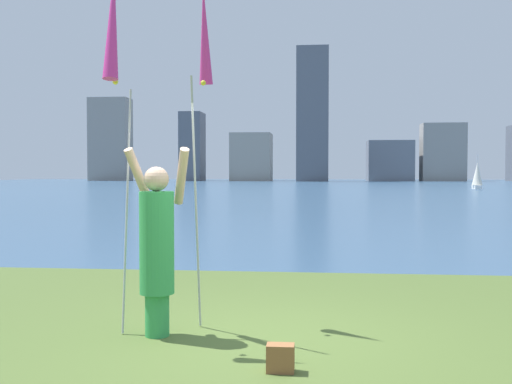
# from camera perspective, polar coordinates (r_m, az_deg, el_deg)

# --- Properties ---
(ground) EXTENTS (120.00, 138.00, 0.12)m
(ground) POSITION_cam_1_polar(r_m,az_deg,el_deg) (57.22, 5.14, 0.16)
(ground) COLOR #475B28
(person) EXTENTS (0.75, 0.55, 2.04)m
(person) POSITION_cam_1_polar(r_m,az_deg,el_deg) (6.60, -9.31, -4.80)
(person) COLOR green
(person) RESTS_ON ground
(kite_flag_left) EXTENTS (0.16, 0.77, 3.93)m
(kite_flag_left) POSITION_cam_1_polar(r_m,az_deg,el_deg) (6.62, -13.31, 14.55)
(kite_flag_left) COLOR #B2B2B7
(kite_flag_left) RESTS_ON ground
(kite_flag_right) EXTENTS (0.16, 0.96, 3.95)m
(kite_flag_right) POSITION_cam_1_polar(r_m,az_deg,el_deg) (7.31, -4.90, 13.82)
(kite_flag_right) COLOR #B2B2B7
(kite_flag_right) RESTS_ON ground
(bag) EXTENTS (0.25, 0.16, 0.25)m
(bag) POSITION_cam_1_polar(r_m,az_deg,el_deg) (5.55, 2.32, -15.37)
(bag) COLOR brown
(bag) RESTS_ON ground
(sailboat_5) EXTENTS (1.08, 2.05, 3.41)m
(sailboat_5) POSITION_cam_1_polar(r_m,az_deg,el_deg) (62.86, 20.12, 1.41)
(sailboat_5) COLOR white
(sailboat_5) RESTS_ON ground
(skyline_tower_0) EXTENTS (7.07, 4.54, 14.97)m
(skyline_tower_0) POSITION_cam_1_polar(r_m,az_deg,el_deg) (113.85, -13.55, 4.83)
(skyline_tower_0) COLOR gray
(skyline_tower_0) RESTS_ON ground
(skyline_tower_1) EXTENTS (3.85, 5.58, 12.11)m
(skyline_tower_1) POSITION_cam_1_polar(r_m,az_deg,el_deg) (108.47, -6.02, 4.26)
(skyline_tower_1) COLOR #565B66
(skyline_tower_1) RESTS_ON ground
(skyline_tower_2) EXTENTS (7.02, 7.19, 8.36)m
(skyline_tower_2) POSITION_cam_1_polar(r_m,az_deg,el_deg) (107.12, -0.42, 3.30)
(skyline_tower_2) COLOR gray
(skyline_tower_2) RESTS_ON ground
(skyline_tower_3) EXTENTS (5.36, 3.90, 22.55)m
(skyline_tower_3) POSITION_cam_1_polar(r_m,az_deg,el_deg) (103.22, 5.34, 7.28)
(skyline_tower_3) COLOR #565B66
(skyline_tower_3) RESTS_ON ground
(skyline_tower_4) EXTENTS (7.77, 6.08, 7.00)m
(skyline_tower_4) POSITION_cam_1_polar(r_m,az_deg,el_deg) (108.21, 12.49, 2.88)
(skyline_tower_4) COLOR slate
(skyline_tower_4) RESTS_ON ground
(skyline_tower_5) EXTENTS (7.28, 4.17, 9.90)m
(skyline_tower_5) POSITION_cam_1_polar(r_m,az_deg,el_deg) (108.97, 17.19, 3.59)
(skyline_tower_5) COLOR gray
(skyline_tower_5) RESTS_ON ground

